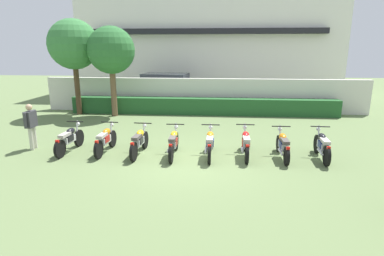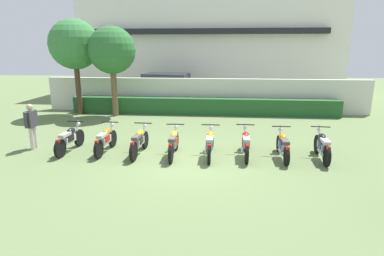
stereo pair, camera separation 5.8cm
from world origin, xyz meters
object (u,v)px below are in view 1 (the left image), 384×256
Objects in this scene: motorcycle_in_row_6 at (283,145)px; parked_car at (168,89)px; motorcycle_in_row_4 at (210,143)px; motorcycle_in_row_0 at (69,139)px; motorcycle_in_row_5 at (246,143)px; motorcycle_in_row_2 at (139,141)px; tree_near_inspector at (74,45)px; motorcycle_in_row_3 at (174,143)px; motorcycle_in_row_1 at (105,140)px; tree_far_side at (111,51)px; inspector_person at (31,123)px; motorcycle_in_row_7 at (322,145)px.

parked_car is at bearing 28.35° from motorcycle_in_row_6.
motorcycle_in_row_6 is (2.30, 0.08, -0.02)m from motorcycle_in_row_4.
motorcycle_in_row_5 is at bearing -87.03° from motorcycle_in_row_0.
motorcycle_in_row_2 reaches higher than motorcycle_in_row_5.
motorcycle_in_row_2 reaches higher than motorcycle_in_row_6.
motorcycle_in_row_3 is (5.94, -6.17, -3.12)m from tree_near_inspector.
motorcycle_in_row_0 is 4.71m from motorcycle_in_row_4.
tree_far_side is at bearing 17.00° from motorcycle_in_row_1.
tree_near_inspector is 10.67m from motorcycle_in_row_5.
motorcycle_in_row_3 is 1.17m from motorcycle_in_row_4.
tree_far_side is at bearing 79.96° from inspector_person.
motorcycle_in_row_5 is at bearing -42.79° from tree_far_side.
tree_far_side is at bearing 6.41° from motorcycle_in_row_0.
motorcycle_in_row_2 is (2.40, -0.06, 0.00)m from motorcycle_in_row_0.
motorcycle_in_row_4 is 0.98× the size of motorcycle_in_row_5.
motorcycle_in_row_5 is (8.25, -6.00, -3.12)m from tree_near_inspector.
motorcycle_in_row_3 reaches higher than motorcycle_in_row_6.
motorcycle_in_row_0 is at bearing -86.11° from tree_far_side.
motorcycle_in_row_1 reaches higher than motorcycle_in_row_6.
motorcycle_in_row_0 is 7.01m from motorcycle_in_row_6.
motorcycle_in_row_0 is 5.85m from motorcycle_in_row_5.
motorcycle_in_row_1 is at bearing -3.07° from inspector_person.
motorcycle_in_row_6 is 1.01× the size of motorcycle_in_row_7.
motorcycle_in_row_5 is at bearing -86.91° from motorcycle_in_row_3.
motorcycle_in_row_6 is (7.01, -0.02, -0.01)m from motorcycle_in_row_0.
parked_car is 2.53× the size of motorcycle_in_row_6.
inspector_person reaches higher than motorcycle_in_row_6.
tree_far_side reaches higher than motorcycle_in_row_6.
motorcycle_in_row_3 reaches higher than motorcycle_in_row_1.
motorcycle_in_row_3 is 1.04× the size of motorcycle_in_row_7.
motorcycle_in_row_7 is 9.62m from inspector_person.
tree_near_inspector is 7.22m from motorcycle_in_row_0.
motorcycle_in_row_4 reaches higher than motorcycle_in_row_1.
motorcycle_in_row_6 is 1.20m from motorcycle_in_row_7.
motorcycle_in_row_7 is (4.67, 0.11, 0.01)m from motorcycle_in_row_3.
motorcycle_in_row_1 is (3.63, -6.01, -3.12)m from tree_near_inspector.
inspector_person is (-4.94, 0.29, 0.47)m from motorcycle_in_row_3.
parked_car is 6.13m from tree_near_inspector.
motorcycle_in_row_2 reaches higher than motorcycle_in_row_1.
motorcycle_in_row_1 is 0.98× the size of motorcycle_in_row_4.
motorcycle_in_row_5 is (2.31, 0.16, -0.00)m from motorcycle_in_row_3.
motorcycle_in_row_5 is 1.16m from motorcycle_in_row_6.
tree_near_inspector is at bearing 99.66° from inspector_person.
tree_far_side is 6.20m from inspector_person.
tree_near_inspector is at bearing -131.10° from parked_car.
parked_car is 1.05× the size of tree_far_side.
tree_far_side reaches higher than motorcycle_in_row_7.
motorcycle_in_row_1 is 0.95× the size of motorcycle_in_row_5.
parked_car is 9.81m from motorcycle_in_row_2.
motorcycle_in_row_4 is 3.50m from motorcycle_in_row_7.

